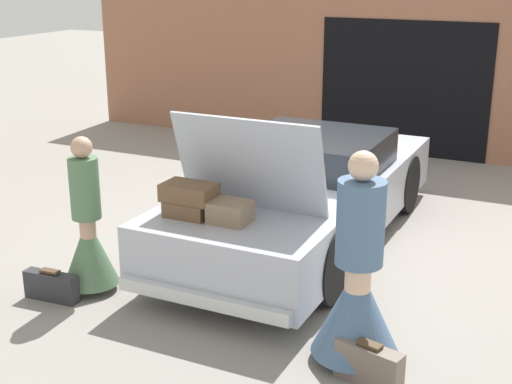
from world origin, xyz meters
The scene contains 7 objects.
ground_plane centered at (0.00, 0.00, 0.00)m, with size 40.00×40.00×0.00m, color gray.
garage_wall_back centered at (0.00, 4.33, 1.39)m, with size 12.00×0.14×2.80m.
car centered at (0.00, 0.00, 0.56)m, with size 1.82×4.76×1.74m.
person_left centered at (-1.37, -2.16, 0.55)m, with size 0.54×0.54×1.55m.
person_right centered at (1.37, -2.30, 0.62)m, with size 0.71×0.71×1.76m.
suitcase_beside_left_person centered at (-1.58, -2.51, 0.14)m, with size 0.56×0.17×0.31m.
suitcase_beside_right_person centered at (1.57, -2.57, 0.16)m, with size 0.56×0.27×0.35m.
Camera 1 is at (2.86, -7.22, 3.09)m, focal length 50.00 mm.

